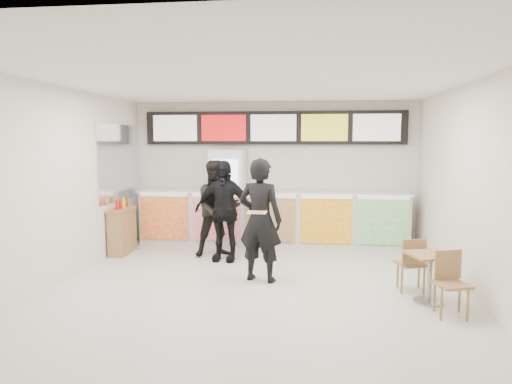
% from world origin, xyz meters
% --- Properties ---
extents(floor, '(7.00, 7.00, 0.00)m').
position_xyz_m(floor, '(0.00, 0.00, 0.00)').
color(floor, beige).
rests_on(floor, ground).
extents(ceiling, '(7.00, 7.00, 0.00)m').
position_xyz_m(ceiling, '(0.00, 0.00, 3.00)').
color(ceiling, white).
rests_on(ceiling, wall_back).
extents(wall_back, '(6.00, 0.00, 6.00)m').
position_xyz_m(wall_back, '(0.00, 3.50, 1.50)').
color(wall_back, silver).
rests_on(wall_back, floor).
extents(wall_left, '(0.00, 7.00, 7.00)m').
position_xyz_m(wall_left, '(-3.00, 0.00, 1.50)').
color(wall_left, silver).
rests_on(wall_left, floor).
extents(wall_right, '(0.00, 7.00, 7.00)m').
position_xyz_m(wall_right, '(3.00, 0.00, 1.50)').
color(wall_right, silver).
rests_on(wall_right, floor).
extents(service_counter, '(5.56, 0.77, 1.14)m').
position_xyz_m(service_counter, '(0.00, 3.09, 0.57)').
color(service_counter, silver).
rests_on(service_counter, floor).
extents(menu_board, '(5.50, 0.14, 0.70)m').
position_xyz_m(menu_board, '(0.00, 3.41, 2.45)').
color(menu_board, black).
rests_on(menu_board, wall_back).
extents(drinks_fridge, '(0.70, 0.67, 2.00)m').
position_xyz_m(drinks_fridge, '(-0.93, 3.11, 1.00)').
color(drinks_fridge, white).
rests_on(drinks_fridge, floor).
extents(mirror_panel, '(0.01, 2.00, 1.50)m').
position_xyz_m(mirror_panel, '(-2.99, 2.45, 1.75)').
color(mirror_panel, '#B2B7BF').
rests_on(mirror_panel, wall_left).
extents(customer_main, '(0.80, 0.63, 1.92)m').
position_xyz_m(customer_main, '(0.01, 0.64, 0.96)').
color(customer_main, black).
rests_on(customer_main, floor).
extents(customer_left, '(1.09, 1.00, 1.82)m').
position_xyz_m(customer_left, '(-0.95, 2.11, 0.91)').
color(customer_left, black).
rests_on(customer_left, floor).
extents(customer_mid, '(1.11, 0.55, 1.83)m').
position_xyz_m(customer_mid, '(-0.78, 1.78, 0.92)').
color(customer_mid, black).
rests_on(customer_mid, floor).
extents(pizza_slice, '(0.36, 0.36, 0.02)m').
position_xyz_m(pizza_slice, '(0.01, 0.19, 1.16)').
color(pizza_slice, beige).
rests_on(pizza_slice, customer_main).
extents(cafe_table, '(0.75, 1.42, 0.80)m').
position_xyz_m(cafe_table, '(2.38, -0.08, 0.47)').
color(cafe_table, '#9F7749').
rests_on(cafe_table, floor).
extents(condiment_ledge, '(0.32, 0.79, 1.05)m').
position_xyz_m(condiment_ledge, '(-2.82, 2.05, 0.45)').
color(condiment_ledge, '#9F7749').
rests_on(condiment_ledge, floor).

